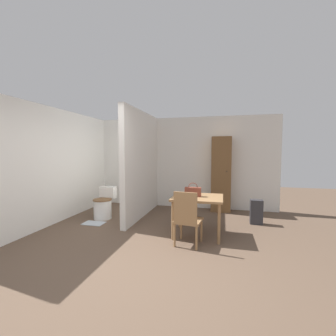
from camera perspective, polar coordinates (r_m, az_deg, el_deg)
The scene contains 11 objects.
ground_plane at distance 3.33m, azimuth -11.77°, elevation -23.83°, with size 16.00×16.00×0.00m, color brown.
wall_back at distance 6.38m, azimuth 2.07°, elevation 1.41°, with size 5.45×0.12×2.50m.
wall_left at distance 5.69m, azimuth -25.23°, elevation 0.66°, with size 0.12×4.53×2.50m.
partition_wall at distance 5.43m, azimuth -6.67°, elevation 0.89°, with size 0.12×2.20×2.50m.
dining_table at distance 4.24m, azimuth 7.53°, elevation -8.39°, with size 0.92×0.78×0.73m.
wooden_chair at distance 3.79m, azimuth 4.90°, elevation -12.38°, with size 0.48×0.48×0.92m.
toilet at distance 5.56m, azimuth -16.01°, elevation -9.12°, with size 0.43×0.58×0.71m.
handbag at distance 4.22m, azimuth 6.35°, elevation -5.96°, with size 0.30×0.10×0.26m.
wooden_cabinet at distance 6.00m, azimuth 13.33°, elevation -1.55°, with size 0.50×0.40×1.94m.
bath_mat at distance 5.27m, azimuth -18.35°, elevation -13.17°, with size 0.45×0.30×0.01m.
space_heater at distance 5.28m, azimuth 21.52°, elevation -10.33°, with size 0.25×0.17×0.52m.
Camera 1 is at (1.29, -2.65, 1.56)m, focal length 24.00 mm.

